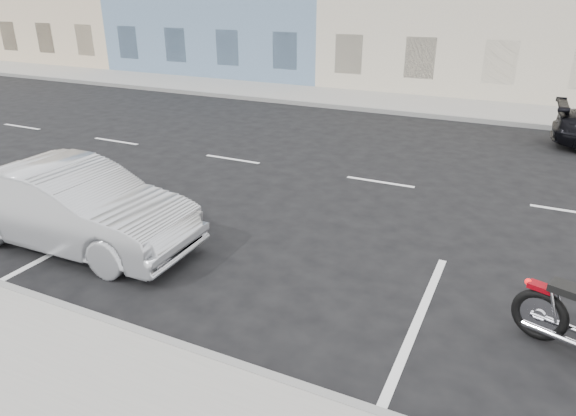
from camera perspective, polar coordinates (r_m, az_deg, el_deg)
name	(u,v)px	position (r m, az deg, el deg)	size (l,w,h in m)	color
ground	(470,196)	(11.79, 19.55, 1.28)	(120.00, 120.00, 0.00)	black
sidewalk_far	(369,100)	(20.97, 9.00, 11.73)	(80.00, 3.40, 0.15)	gray
curb_near	(34,299)	(8.21, -26.34, -9.04)	(80.00, 0.12, 0.16)	gray
curb_far	(355,109)	(19.38, 7.47, 10.90)	(80.00, 0.12, 0.16)	gray
sedan_silver	(74,206)	(9.44, -22.71, 0.17)	(1.54, 4.42, 1.45)	#A8ABB0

